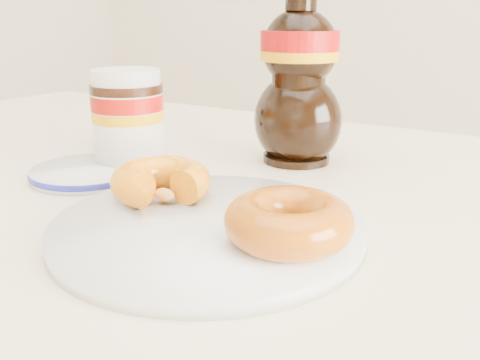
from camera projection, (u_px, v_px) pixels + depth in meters
The scene contains 8 objects.
dining_table at pixel (186, 272), 0.56m from camera, with size 1.40×0.90×0.75m.
plate at pixel (208, 228), 0.44m from camera, with size 0.26×0.26×0.01m.
donut_bitten at pixel (161, 181), 0.49m from camera, with size 0.09×0.09×0.03m, color orange.
donut_whole at pixel (289, 221), 0.39m from camera, with size 0.10×0.10×0.03m, color #A7540A.
nutella_jar at pixel (128, 116), 0.61m from camera, with size 0.08×0.08×0.12m.
syrup_bottle at pixel (299, 75), 0.63m from camera, with size 0.11×0.09×0.21m, color black, non-canonical shape.
dark_jar at pixel (114, 116), 0.73m from camera, with size 0.05×0.05×0.09m.
blue_rim_saucer at pixel (88, 172), 0.59m from camera, with size 0.13×0.13×0.01m.
Camera 1 is at (0.32, -0.30, 0.93)m, focal length 40.00 mm.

